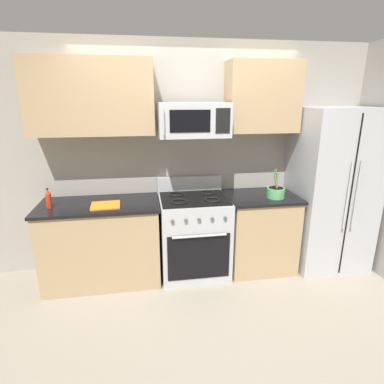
% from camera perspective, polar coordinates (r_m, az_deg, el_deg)
% --- Properties ---
extents(ground_plane, '(16.00, 16.00, 0.00)m').
position_cam_1_polar(ground_plane, '(3.29, 2.48, -20.45)').
color(ground_plane, gray).
extents(wall_back, '(8.00, 0.10, 2.60)m').
position_cam_1_polar(wall_back, '(3.76, -0.67, 6.26)').
color(wall_back, '#9E998E').
rests_on(wall_back, ground).
extents(counter_left, '(1.27, 0.65, 0.91)m').
position_cam_1_polar(counter_left, '(3.63, -16.00, -8.83)').
color(counter_left, tan).
rests_on(counter_left, ground).
extents(range_oven, '(0.76, 0.69, 1.09)m').
position_cam_1_polar(range_oven, '(3.64, 0.31, -7.79)').
color(range_oven, '#B2B5BA').
rests_on(range_oven, ground).
extents(counter_right, '(0.80, 0.65, 0.91)m').
position_cam_1_polar(counter_right, '(3.84, 12.11, -7.06)').
color(counter_right, tan).
rests_on(counter_right, ground).
extents(refrigerator, '(0.86, 0.76, 1.89)m').
position_cam_1_polar(refrigerator, '(4.05, 23.88, 0.40)').
color(refrigerator, '#B2B5BA').
rests_on(refrigerator, ground).
extents(microwave, '(0.73, 0.44, 0.35)m').
position_cam_1_polar(microwave, '(3.34, 0.26, 13.01)').
color(microwave, '#B2B5BA').
extents(upper_cabinets_left, '(1.26, 0.34, 0.76)m').
position_cam_1_polar(upper_cabinets_left, '(3.47, -17.88, 16.09)').
color(upper_cabinets_left, tan).
extents(upper_cabinets_right, '(0.79, 0.34, 0.76)m').
position_cam_1_polar(upper_cabinets_right, '(3.69, 12.69, 16.47)').
color(upper_cabinets_right, tan).
extents(utensil_crock, '(0.20, 0.20, 0.33)m').
position_cam_1_polar(utensil_crock, '(3.63, 14.98, -0.00)').
color(utensil_crock, '#59AD66').
rests_on(utensil_crock, counter_right).
extents(cutting_board, '(0.30, 0.27, 0.02)m').
position_cam_1_polar(cutting_board, '(3.37, -15.45, -2.35)').
color(cutting_board, orange).
rests_on(cutting_board, counter_left).
extents(bottle_hot_sauce, '(0.06, 0.06, 0.21)m').
position_cam_1_polar(bottle_hot_sauce, '(3.48, -24.62, -1.18)').
color(bottle_hot_sauce, red).
rests_on(bottle_hot_sauce, counter_left).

